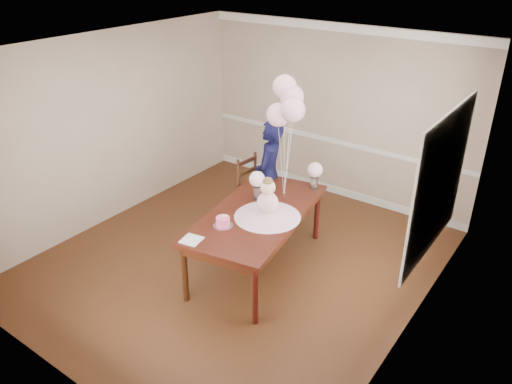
% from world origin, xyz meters
% --- Properties ---
extents(floor, '(4.50, 5.00, 0.00)m').
position_xyz_m(floor, '(0.00, 0.00, 0.00)').
color(floor, '#341B0D').
rests_on(floor, ground).
extents(ceiling, '(4.50, 5.00, 0.02)m').
position_xyz_m(ceiling, '(0.00, 0.00, 2.70)').
color(ceiling, white).
rests_on(ceiling, wall_back).
extents(wall_back, '(4.50, 0.02, 2.70)m').
position_xyz_m(wall_back, '(0.00, 2.50, 1.35)').
color(wall_back, tan).
rests_on(wall_back, floor).
extents(wall_front, '(4.50, 0.02, 2.70)m').
position_xyz_m(wall_front, '(0.00, -2.50, 1.35)').
color(wall_front, tan).
rests_on(wall_front, floor).
extents(wall_left, '(0.02, 5.00, 2.70)m').
position_xyz_m(wall_left, '(-2.25, 0.00, 1.35)').
color(wall_left, tan).
rests_on(wall_left, floor).
extents(wall_right, '(0.02, 5.00, 2.70)m').
position_xyz_m(wall_right, '(2.25, 0.00, 1.35)').
color(wall_right, tan).
rests_on(wall_right, floor).
extents(chair_rail_trim, '(4.50, 0.02, 0.07)m').
position_xyz_m(chair_rail_trim, '(0.00, 2.49, 0.90)').
color(chair_rail_trim, silver).
rests_on(chair_rail_trim, wall_back).
extents(crown_molding, '(4.50, 0.02, 0.12)m').
position_xyz_m(crown_molding, '(0.00, 2.49, 2.63)').
color(crown_molding, white).
rests_on(crown_molding, wall_back).
extents(baseboard_trim, '(4.50, 0.02, 0.12)m').
position_xyz_m(baseboard_trim, '(0.00, 2.49, 0.06)').
color(baseboard_trim, silver).
rests_on(baseboard_trim, floor).
extents(window_frame, '(0.02, 1.66, 1.56)m').
position_xyz_m(window_frame, '(2.23, 0.50, 1.55)').
color(window_frame, white).
rests_on(window_frame, wall_right).
extents(window_blinds, '(0.01, 1.50, 1.40)m').
position_xyz_m(window_blinds, '(2.21, 0.50, 1.55)').
color(window_blinds, silver).
rests_on(window_blinds, wall_right).
extents(dining_table_top, '(1.40, 2.27, 0.05)m').
position_xyz_m(dining_table_top, '(0.28, 0.06, 0.77)').
color(dining_table_top, black).
rests_on(dining_table_top, table_leg_fl).
extents(table_apron, '(1.28, 2.14, 0.11)m').
position_xyz_m(table_apron, '(0.28, 0.06, 0.69)').
color(table_apron, black).
rests_on(table_apron, table_leg_fl).
extents(table_leg_fl, '(0.09, 0.09, 0.74)m').
position_xyz_m(table_leg_fl, '(0.01, -0.98, 0.37)').
color(table_leg_fl, black).
rests_on(table_leg_fl, floor).
extents(table_leg_fr, '(0.09, 0.09, 0.74)m').
position_xyz_m(table_leg_fr, '(0.88, -0.83, 0.37)').
color(table_leg_fr, black).
rests_on(table_leg_fr, floor).
extents(table_leg_bl, '(0.09, 0.09, 0.74)m').
position_xyz_m(table_leg_bl, '(-0.32, 0.94, 0.37)').
color(table_leg_bl, black).
rests_on(table_leg_bl, floor).
extents(table_leg_br, '(0.09, 0.09, 0.74)m').
position_xyz_m(table_leg_br, '(0.55, 1.09, 0.37)').
color(table_leg_br, black).
rests_on(table_leg_br, floor).
extents(baby_skirt, '(0.93, 0.93, 0.11)m').
position_xyz_m(baby_skirt, '(0.45, 0.03, 0.85)').
color(baby_skirt, '#E0A5C5').
rests_on(baby_skirt, dining_table_top).
extents(baby_torso, '(0.25, 0.25, 0.25)m').
position_xyz_m(baby_torso, '(0.45, 0.03, 0.98)').
color(baby_torso, '#F89DCB').
rests_on(baby_torso, baby_skirt).
extents(baby_head, '(0.18, 0.18, 0.18)m').
position_xyz_m(baby_head, '(0.45, 0.03, 1.18)').
color(baby_head, beige).
rests_on(baby_head, baby_torso).
extents(baby_hair, '(0.13, 0.13, 0.13)m').
position_xyz_m(baby_hair, '(0.45, 0.03, 1.25)').
color(baby_hair, brown).
rests_on(baby_hair, baby_head).
extents(cake_platter, '(0.27, 0.27, 0.01)m').
position_xyz_m(cake_platter, '(0.15, -0.45, 0.80)').
color(cake_platter, '#B6B7BB').
rests_on(cake_platter, dining_table_top).
extents(birthday_cake, '(0.18, 0.18, 0.11)m').
position_xyz_m(birthday_cake, '(0.15, -0.45, 0.85)').
color(birthday_cake, '#FF5080').
rests_on(birthday_cake, cake_platter).
extents(cake_flower_a, '(0.03, 0.03, 0.03)m').
position_xyz_m(cake_flower_a, '(0.15, -0.45, 0.92)').
color(cake_flower_a, silver).
rests_on(cake_flower_a, birthday_cake).
extents(cake_flower_b, '(0.03, 0.03, 0.03)m').
position_xyz_m(cake_flower_b, '(0.18, -0.42, 0.92)').
color(cake_flower_b, white).
rests_on(cake_flower_b, birthday_cake).
extents(rose_vase_near, '(0.12, 0.12, 0.17)m').
position_xyz_m(rose_vase_near, '(0.07, 0.34, 0.88)').
color(rose_vase_near, white).
rests_on(rose_vase_near, dining_table_top).
extents(roses_near, '(0.20, 0.20, 0.20)m').
position_xyz_m(roses_near, '(0.07, 0.34, 1.07)').
color(roses_near, '#FFD5DE').
rests_on(roses_near, rose_vase_near).
extents(rose_vase_far, '(0.12, 0.12, 0.17)m').
position_xyz_m(rose_vase_far, '(0.52, 1.01, 0.88)').
color(rose_vase_far, white).
rests_on(rose_vase_far, dining_table_top).
extents(roses_far, '(0.20, 0.20, 0.20)m').
position_xyz_m(roses_far, '(0.52, 1.01, 1.07)').
color(roses_far, beige).
rests_on(roses_far, rose_vase_far).
extents(napkin, '(0.24, 0.24, 0.01)m').
position_xyz_m(napkin, '(0.07, -0.89, 0.80)').
color(napkin, white).
rests_on(napkin, dining_table_top).
extents(balloon_weight, '(0.05, 0.05, 0.02)m').
position_xyz_m(balloon_weight, '(0.28, 0.65, 0.80)').
color(balloon_weight, '#B5B6BA').
rests_on(balloon_weight, dining_table_top).
extents(balloon_a, '(0.30, 0.30, 0.30)m').
position_xyz_m(balloon_a, '(0.18, 0.63, 1.85)').
color(balloon_a, '#FBB1BF').
rests_on(balloon_a, balloon_ribbon_a).
extents(balloon_b, '(0.30, 0.30, 0.30)m').
position_xyz_m(balloon_b, '(0.40, 0.61, 1.96)').
color(balloon_b, '#EBA6BE').
rests_on(balloon_b, balloon_ribbon_b).
extents(balloon_c, '(0.30, 0.30, 0.30)m').
position_xyz_m(balloon_c, '(0.29, 0.75, 2.06)').
color(balloon_c, '#E2A0BC').
rests_on(balloon_c, balloon_ribbon_c).
extents(balloon_d, '(0.30, 0.30, 0.30)m').
position_xyz_m(balloon_d, '(0.18, 0.76, 2.17)').
color(balloon_d, '#F3ACBF').
rests_on(balloon_d, balloon_ribbon_d).
extents(balloon_ribbon_a, '(0.10, 0.02, 0.88)m').
position_xyz_m(balloon_ribbon_a, '(0.23, 0.64, 1.25)').
color(balloon_ribbon_a, white).
rests_on(balloon_ribbon_a, balloon_weight).
extents(balloon_ribbon_b, '(0.12, 0.04, 0.99)m').
position_xyz_m(balloon_ribbon_b, '(0.34, 0.63, 1.30)').
color(balloon_ribbon_b, white).
rests_on(balloon_ribbon_b, balloon_weight).
extents(balloon_ribbon_c, '(0.01, 0.10, 1.10)m').
position_xyz_m(balloon_ribbon_c, '(0.29, 0.70, 1.35)').
color(balloon_ribbon_c, white).
rests_on(balloon_ribbon_c, balloon_weight).
extents(balloon_ribbon_d, '(0.11, 0.09, 1.20)m').
position_xyz_m(balloon_ribbon_d, '(0.23, 0.70, 1.41)').
color(balloon_ribbon_d, white).
rests_on(balloon_ribbon_d, balloon_weight).
extents(dining_chair_seat, '(0.48, 0.48, 0.05)m').
position_xyz_m(dining_chair_seat, '(-0.33, 0.91, 0.46)').
color(dining_chair_seat, '#361E0E').
rests_on(dining_chair_seat, chair_leg_fl).
extents(chair_leg_fl, '(0.04, 0.04, 0.44)m').
position_xyz_m(chair_leg_fl, '(-0.53, 0.75, 0.22)').
color(chair_leg_fl, '#3E2310').
rests_on(chair_leg_fl, floor).
extents(chair_leg_fr, '(0.04, 0.04, 0.44)m').
position_xyz_m(chair_leg_fr, '(-0.17, 0.72, 0.22)').
color(chair_leg_fr, '#3B1A10').
rests_on(chair_leg_fr, floor).
extents(chair_leg_bl, '(0.04, 0.04, 0.44)m').
position_xyz_m(chair_leg_bl, '(-0.50, 1.11, 0.22)').
color(chair_leg_bl, '#37180F').
rests_on(chair_leg_bl, floor).
extents(chair_leg_br, '(0.04, 0.04, 0.44)m').
position_xyz_m(chair_leg_br, '(-0.13, 1.08, 0.22)').
color(chair_leg_br, '#33160D').
rests_on(chair_leg_br, floor).
extents(chair_back_post_l, '(0.04, 0.04, 0.57)m').
position_xyz_m(chair_back_post_l, '(-0.55, 0.75, 0.75)').
color(chair_back_post_l, '#381C0F').
rests_on(chair_back_post_l, dining_chair_seat).
extents(chair_back_post_r, '(0.04, 0.04, 0.57)m').
position_xyz_m(chair_back_post_r, '(-0.52, 1.11, 0.75)').
color(chair_back_post_r, '#3A1D0F').
rests_on(chair_back_post_r, dining_chair_seat).
extents(chair_slat_low, '(0.07, 0.41, 0.05)m').
position_xyz_m(chair_slat_low, '(-0.53, 0.93, 0.63)').
color(chair_slat_low, '#371D0F').
rests_on(chair_slat_low, dining_chair_seat).
extents(chair_slat_mid, '(0.07, 0.41, 0.05)m').
position_xyz_m(chair_slat_mid, '(-0.53, 0.93, 0.79)').
color(chair_slat_mid, '#381E0F').
rests_on(chair_slat_mid, dining_chair_seat).
extents(chair_slat_top, '(0.07, 0.41, 0.05)m').
position_xyz_m(chair_slat_top, '(-0.53, 0.93, 0.95)').
color(chair_slat_top, '#33170E').
rests_on(chair_slat_top, dining_chair_seat).
extents(woman, '(0.53, 0.67, 1.61)m').
position_xyz_m(woman, '(-0.18, 0.98, 0.80)').
color(woman, black).
rests_on(woman, floor).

